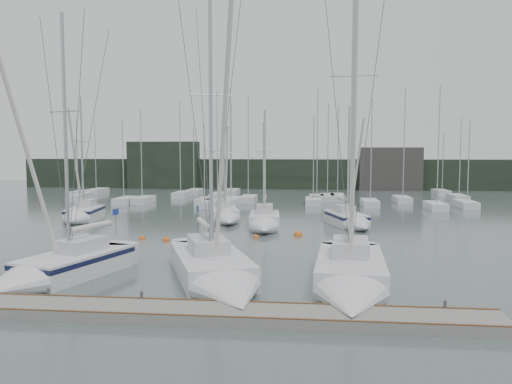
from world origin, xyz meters
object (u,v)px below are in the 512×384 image
sailboat_near_left (51,271)px  sailboat_mid_a (81,215)px  sailboat_mid_c (264,223)px  sailboat_mid_d (351,221)px  buoy_a (166,240)px  sailboat_mid_b (225,216)px  sailboat_near_center (219,277)px  buoy_c (142,239)px  buoy_d (256,238)px  buoy_b (298,235)px  sailboat_near_right (351,281)px

sailboat_near_left → sailboat_mid_a: bearing=128.4°
sailboat_near_left → sailboat_mid_c: sailboat_near_left is taller
sailboat_mid_d → buoy_a: bearing=-167.6°
sailboat_near_left → sailboat_mid_d: bearing=67.1°
buoy_a → sailboat_mid_b: bearing=74.4°
sailboat_mid_a → sailboat_mid_b: 13.16m
sailboat_near_center → sailboat_mid_c: sailboat_near_center is taller
sailboat_mid_a → sailboat_mid_b: sailboat_mid_a is taller
buoy_c → buoy_d: 8.35m
buoy_b → sailboat_near_center: bearing=-102.5°
sailboat_near_right → sailboat_mid_b: bearing=117.2°
sailboat_mid_a → buoy_d: size_ratio=24.50×
sailboat_near_right → sailboat_near_center: bearing=-179.1°
sailboat_mid_b → buoy_b: (6.69, -6.57, -0.53)m
buoy_d → sailboat_mid_a: bearing=158.3°
sailboat_mid_d → sailboat_near_right: bearing=-111.0°
sailboat_near_right → sailboat_mid_d: (1.70, 19.84, -0.05)m
sailboat_mid_b → buoy_a: bearing=-120.7°
sailboat_mid_a → buoy_b: (19.79, -5.32, -0.60)m
sailboat_mid_b → buoy_b: sailboat_mid_b is taller
sailboat_near_left → sailboat_mid_b: bearing=93.7°
sailboat_mid_c → sailboat_near_right: bearing=-77.2°
sailboat_mid_a → buoy_d: sailboat_mid_a is taller
buoy_b → buoy_c: buoy_b is taller
buoy_b → sailboat_near_left: bearing=-127.8°
buoy_b → buoy_d: bearing=-156.5°
buoy_c → sailboat_mid_a: bearing=136.7°
sailboat_near_center → sailboat_mid_c: size_ratio=1.48×
sailboat_near_right → buoy_c: 19.00m
sailboat_near_center → buoy_b: size_ratio=23.27×
buoy_b → buoy_c: (-11.33, -2.66, 0.00)m
sailboat_mid_d → buoy_d: sailboat_mid_d is taller
sailboat_mid_b → buoy_b: bearing=-59.6°
sailboat_near_right → sailboat_mid_d: size_ratio=1.53×
sailboat_mid_b → buoy_d: size_ratio=21.00×
buoy_c → buoy_d: (8.24, 1.32, 0.00)m
sailboat_mid_a → buoy_b: 20.50m
buoy_a → buoy_b: bearing=18.4°
buoy_c → buoy_d: buoy_d is taller
sailboat_mid_c → sailboat_mid_d: sailboat_mid_d is taller
sailboat_mid_a → sailboat_mid_d: size_ratio=1.10×
sailboat_mid_d → buoy_b: bearing=-151.2°
sailboat_near_center → sailboat_mid_b: bearing=77.3°
sailboat_mid_b → sailboat_mid_d: (11.06, -2.21, 0.03)m
sailboat_near_left → sailboat_near_center: size_ratio=0.91×
sailboat_mid_b → buoy_c: sailboat_mid_b is taller
sailboat_mid_a → sailboat_mid_c: size_ratio=1.15×
buoy_a → sailboat_mid_a: bearing=140.9°
sailboat_near_right → sailboat_mid_d: 19.91m
sailboat_near_right → buoy_b: sailboat_near_right is taller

